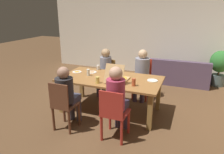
# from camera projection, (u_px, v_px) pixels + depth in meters

# --- Properties ---
(ground_plane) EXTENTS (20.00, 20.00, 0.00)m
(ground_plane) POSITION_uv_depth(u_px,v_px,m) (110.00, 110.00, 4.60)
(ground_plane) COLOR brown
(back_wall) EXTENTS (6.81, 0.12, 2.64)m
(back_wall) POSITION_uv_depth(u_px,v_px,m) (146.00, 34.00, 7.00)
(back_wall) COLOR silver
(back_wall) RESTS_ON ground
(dining_table) EXTENTS (2.11, 1.09, 0.75)m
(dining_table) POSITION_uv_depth(u_px,v_px,m) (110.00, 82.00, 4.40)
(dining_table) COLOR #956232
(dining_table) RESTS_ON ground
(chair_0) EXTENTS (0.39, 0.40, 0.86)m
(chair_0) POSITION_uv_depth(u_px,v_px,m) (107.00, 75.00, 5.50)
(chair_0) COLOR olive
(chair_0) RESTS_ON ground
(person_0) EXTENTS (0.29, 0.50, 1.18)m
(person_0) POSITION_uv_depth(u_px,v_px,m) (105.00, 68.00, 5.31)
(person_0) COLOR #433C4E
(person_0) RESTS_ON ground
(chair_1) EXTENTS (0.39, 0.46, 0.95)m
(chair_1) POSITION_uv_depth(u_px,v_px,m) (143.00, 77.00, 5.19)
(chair_1) COLOR #B42F1E
(chair_1) RESTS_ON ground
(person_1) EXTENTS (0.35, 0.49, 1.22)m
(person_1) POSITION_uv_depth(u_px,v_px,m) (142.00, 70.00, 5.00)
(person_1) COLOR #3F344D
(person_1) RESTS_ON ground
(chair_2) EXTENTS (0.40, 0.40, 0.93)m
(chair_2) POSITION_uv_depth(u_px,v_px,m) (63.00, 105.00, 3.73)
(chair_2) COLOR brown
(chair_2) RESTS_ON ground
(person_2) EXTENTS (0.32, 0.52, 1.18)m
(person_2) POSITION_uv_depth(u_px,v_px,m) (67.00, 92.00, 3.79)
(person_2) COLOR #403E4E
(person_2) RESTS_ON ground
(chair_3) EXTENTS (0.42, 0.44, 0.92)m
(chair_3) POSITION_uv_depth(u_px,v_px,m) (114.00, 114.00, 3.45)
(chair_3) COLOR #AB2C24
(chair_3) RESTS_ON ground
(person_3) EXTENTS (0.31, 0.53, 1.27)m
(person_3) POSITION_uv_depth(u_px,v_px,m) (117.00, 96.00, 3.50)
(person_3) COLOR #3C3449
(person_3) RESTS_ON ground
(pizza_box_0) EXTENTS (0.38, 0.54, 0.38)m
(pizza_box_0) POSITION_uv_depth(u_px,v_px,m) (118.00, 78.00, 4.21)
(pizza_box_0) COLOR tan
(pizza_box_0) RESTS_ON dining_table
(plate_0) EXTENTS (0.21, 0.21, 0.01)m
(plate_0) POSITION_uv_depth(u_px,v_px,m) (152.00, 80.00, 4.20)
(plate_0) COLOR white
(plate_0) RESTS_ON dining_table
(plate_1) EXTENTS (0.23, 0.23, 0.03)m
(plate_1) POSITION_uv_depth(u_px,v_px,m) (111.00, 72.00, 4.74)
(plate_1) COLOR white
(plate_1) RESTS_ON dining_table
(plate_2) EXTENTS (0.21, 0.21, 0.03)m
(plate_2) POSITION_uv_depth(u_px,v_px,m) (92.00, 72.00, 4.74)
(plate_2) COLOR white
(plate_2) RESTS_ON dining_table
(plate_3) EXTENTS (0.20, 0.20, 0.03)m
(plate_3) POSITION_uv_depth(u_px,v_px,m) (77.00, 72.00, 4.76)
(plate_3) COLOR white
(plate_3) RESTS_ON dining_table
(drinking_glass_0) EXTENTS (0.08, 0.08, 0.13)m
(drinking_glass_0) POSITION_uv_depth(u_px,v_px,m) (97.00, 80.00, 4.05)
(drinking_glass_0) COLOR #DCC159
(drinking_glass_0) RESTS_ON dining_table
(drinking_glass_1) EXTENTS (0.07, 0.07, 0.11)m
(drinking_glass_1) POSITION_uv_depth(u_px,v_px,m) (98.00, 67.00, 4.94)
(drinking_glass_1) COLOR silver
(drinking_glass_1) RESTS_ON dining_table
(drinking_glass_2) EXTENTS (0.07, 0.07, 0.14)m
(drinking_glass_2) POSITION_uv_depth(u_px,v_px,m) (134.00, 82.00, 3.91)
(drinking_glass_2) COLOR #B14D2C
(drinking_glass_2) RESTS_ON dining_table
(drinking_glass_3) EXTENTS (0.07, 0.07, 0.14)m
(drinking_glass_3) POSITION_uv_depth(u_px,v_px,m) (88.00, 72.00, 4.50)
(drinking_glass_3) COLOR silver
(drinking_glass_3) RESTS_ON dining_table
(couch) EXTENTS (1.78, 0.80, 0.74)m
(couch) POSITION_uv_depth(u_px,v_px,m) (177.00, 74.00, 6.23)
(couch) COLOR #54435A
(couch) RESTS_ON ground
(potted_plant) EXTENTS (0.56, 0.56, 1.02)m
(potted_plant) POSITION_uv_depth(u_px,v_px,m) (220.00, 65.00, 5.92)
(potted_plant) COLOR #4C5E5C
(potted_plant) RESTS_ON ground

